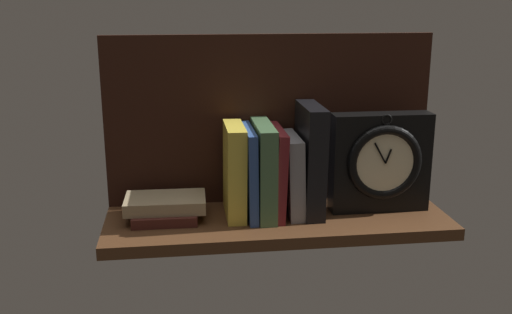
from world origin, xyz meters
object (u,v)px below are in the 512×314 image
object	(u,v)px
book_black_skeptic	(310,159)
framed_clock	(381,162)
book_blue_modern	(249,172)
book_maroon_dawkins	(278,171)
book_yellow_seinlanguage	(235,171)
book_stack_side	(165,207)
book_gray_chess	(292,174)
book_green_romantic	(263,170)

from	to	relation	value
book_black_skeptic	framed_clock	xyz separation A→B (cm)	(15.31, -1.33, -0.83)
book_blue_modern	book_maroon_dawkins	world-z (taller)	book_blue_modern
book_yellow_seinlanguage	book_blue_modern	size ratio (longest dim) A/B	1.04
book_blue_modern	book_stack_side	bearing A→B (deg)	-178.74
book_gray_chess	book_black_skeptic	distance (cm)	5.10
book_yellow_seinlanguage	book_blue_modern	world-z (taller)	book_yellow_seinlanguage
book_black_skeptic	book_stack_side	bearing A→B (deg)	-179.27
book_maroon_dawkins	framed_clock	size ratio (longest dim) A/B	0.86
book_yellow_seinlanguage	book_gray_chess	size ratio (longest dim) A/B	1.15
book_green_romantic	framed_clock	bearing A→B (deg)	-3.01
book_gray_chess	book_stack_side	size ratio (longest dim) A/B	1.00
book_black_skeptic	book_gray_chess	bearing A→B (deg)	180.00
book_yellow_seinlanguage	book_black_skeptic	distance (cm)	16.36
book_black_skeptic	framed_clock	bearing A→B (deg)	-4.98
book_black_skeptic	book_yellow_seinlanguage	bearing A→B (deg)	180.00
book_green_romantic	book_black_skeptic	world-z (taller)	book_black_skeptic
book_maroon_dawkins	framed_clock	xyz separation A→B (cm)	(22.24, -1.33, 1.55)
book_blue_modern	book_stack_side	distance (cm)	19.27
book_maroon_dawkins	book_black_skeptic	distance (cm)	7.32
book_green_romantic	book_stack_side	world-z (taller)	book_green_romantic
book_black_skeptic	book_stack_side	distance (cm)	32.39
book_maroon_dawkins	book_black_skeptic	world-z (taller)	book_black_skeptic
book_blue_modern	book_maroon_dawkins	xyz separation A→B (cm)	(6.16, 0.00, -0.10)
book_black_skeptic	book_stack_side	size ratio (longest dim) A/B	1.38
book_blue_modern	book_stack_side	size ratio (longest dim) A/B	1.11
book_maroon_dawkins	framed_clock	bearing A→B (deg)	-3.43
book_gray_chess	book_stack_side	bearing A→B (deg)	-179.16
book_blue_modern	book_maroon_dawkins	size ratio (longest dim) A/B	1.01
book_maroon_dawkins	book_stack_side	xyz separation A→B (cm)	(-24.11, -0.40, -6.89)
book_maroon_dawkins	book_gray_chess	distance (cm)	3.07
book_yellow_seinlanguage	book_maroon_dawkins	size ratio (longest dim) A/B	1.05
book_blue_modern	framed_clock	distance (cm)	28.47
book_blue_modern	book_yellow_seinlanguage	bearing A→B (deg)	180.00
book_gray_chess	book_stack_side	distance (cm)	27.74
book_blue_modern	book_maroon_dawkins	bearing A→B (deg)	0.00
book_yellow_seinlanguage	framed_clock	distance (cm)	31.61
book_maroon_dawkins	framed_clock	world-z (taller)	framed_clock
book_yellow_seinlanguage	book_stack_side	xyz separation A→B (cm)	(-14.79, -0.40, -7.35)
book_yellow_seinlanguage	book_blue_modern	bearing A→B (deg)	0.00
book_maroon_dawkins	book_stack_side	bearing A→B (deg)	-179.06
book_yellow_seinlanguage	book_black_skeptic	bearing A→B (deg)	0.00
book_maroon_dawkins	book_stack_side	size ratio (longest dim) A/B	1.10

